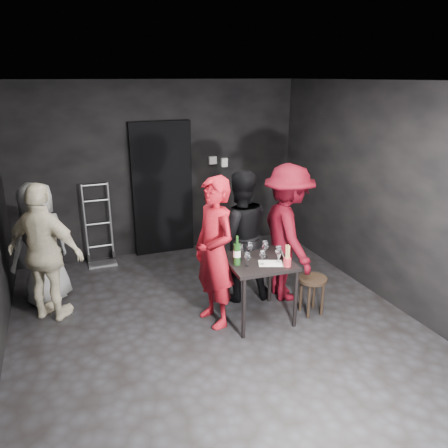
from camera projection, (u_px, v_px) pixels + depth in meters
name	position (u px, v px, depth m)	size (l,w,h in m)	color
floor	(216.00, 325.00, 5.06)	(4.50, 5.00, 0.02)	black
ceiling	(214.00, 80.00, 4.20)	(4.50, 5.00, 0.02)	silver
wall_back	(161.00, 170.00, 6.84)	(4.50, 0.04, 2.70)	black
wall_front	(370.00, 340.00, 2.42)	(4.50, 0.04, 2.70)	black
wall_right	(386.00, 194.00, 5.40)	(0.04, 5.00, 2.70)	black
doorway	(162.00, 189.00, 6.88)	(0.95, 0.10, 2.10)	black
wallbox_upper	(213.00, 160.00, 7.05)	(0.12, 0.06, 0.12)	#B7B7B2
wallbox_lower	(224.00, 162.00, 7.14)	(0.10, 0.06, 0.14)	#B7B7B2
hand_truck	(101.00, 249.00, 6.69)	(0.42, 0.35, 1.25)	#B2B2B7
tasting_table	(258.00, 268.00, 5.01)	(0.72, 0.72, 0.75)	black
stool	(312.00, 285.00, 5.21)	(0.34, 0.34, 0.47)	black
server_red	(214.00, 241.00, 4.83)	(0.73, 0.48, 2.01)	maroon
woman_black	(240.00, 228.00, 5.43)	(0.91, 0.50, 1.88)	black
man_maroon	(288.00, 222.00, 5.42)	(1.31, 0.61, 2.03)	#4C0610
bystander_cream	(45.00, 247.00, 4.96)	(1.05, 0.50, 1.80)	beige
bystander_grey	(41.00, 242.00, 5.38)	(0.78, 0.43, 1.61)	gray
tasting_mat	(271.00, 263.00, 4.88)	(0.26, 0.18, 0.00)	white
wine_glass_a	(247.00, 259.00, 4.78)	(0.07, 0.07, 0.18)	white
wine_glass_b	(240.00, 251.00, 4.96)	(0.08, 0.08, 0.20)	white
wine_glass_c	(250.00, 249.00, 5.03)	(0.07, 0.07, 0.19)	white
wine_glass_d	(263.00, 257.00, 4.83)	(0.07, 0.07, 0.18)	white
wine_glass_e	(278.00, 253.00, 4.90)	(0.08, 0.08, 0.21)	white
wine_glass_f	(265.00, 249.00, 5.02)	(0.08, 0.08, 0.22)	white
wine_bottle	(237.00, 254.00, 4.82)	(0.08, 0.08, 0.34)	black
breadstick_cup	(288.00, 256.00, 4.78)	(0.09, 0.09, 0.27)	#A2202B
reserved_card	(280.00, 253.00, 5.02)	(0.09, 0.14, 0.11)	white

